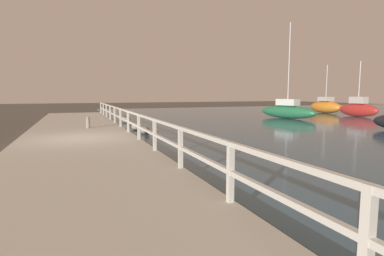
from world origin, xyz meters
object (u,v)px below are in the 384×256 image
(sailboat_green, at_px, (287,111))
(sailboat_red, at_px, (358,109))
(mooring_bollard, at_px, (88,122))
(sailboat_orange, at_px, (325,106))

(sailboat_green, relative_size, sailboat_red, 1.57)
(sailboat_red, bearing_deg, mooring_bollard, -170.80)
(mooring_bollard, xyz_separation_m, sailboat_green, (16.25, 3.97, 0.08))
(sailboat_green, xyz_separation_m, sailboat_red, (7.51, -0.62, 0.06))
(sailboat_green, bearing_deg, sailboat_red, -19.51)
(sailboat_red, bearing_deg, sailboat_orange, 77.40)
(sailboat_green, distance_m, sailboat_orange, 9.81)
(sailboat_orange, bearing_deg, mooring_bollard, -159.84)
(sailboat_green, bearing_deg, sailboat_orange, 12.11)
(sailboat_orange, bearing_deg, sailboat_green, -151.53)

